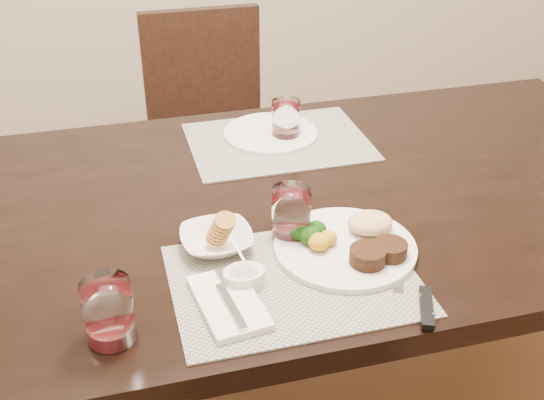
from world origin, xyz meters
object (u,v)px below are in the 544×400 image
object	(u,v)px
steak_knife	(419,298)
wine_glass_near	(291,216)
far_plate	(271,133)
cracker_bowl	(216,239)
chair_far	(210,127)
dinner_plate	(352,243)

from	to	relation	value
steak_knife	wine_glass_near	distance (m)	0.31
steak_knife	far_plate	size ratio (longest dim) A/B	1.01
cracker_bowl	wine_glass_near	world-z (taller)	wine_glass_near
chair_far	dinner_plate	size ratio (longest dim) A/B	3.16
wine_glass_near	far_plate	bearing A→B (deg)	80.13
cracker_bowl	far_plate	xyz separation A→B (m)	(0.24, 0.47, -0.01)
wine_glass_near	far_plate	distance (m)	0.48
dinner_plate	far_plate	bearing A→B (deg)	93.27
dinner_plate	steak_knife	world-z (taller)	dinner_plate
steak_knife	cracker_bowl	world-z (taller)	cracker_bowl
dinner_plate	wine_glass_near	xyz separation A→B (m)	(-0.10, 0.08, 0.03)
steak_knife	far_plate	bearing A→B (deg)	119.19
dinner_plate	steak_knife	xyz separation A→B (m)	(0.06, -0.18, -0.01)
steak_knife	cracker_bowl	distance (m)	0.41
cracker_bowl	wine_glass_near	distance (m)	0.16
dinner_plate	wine_glass_near	size ratio (longest dim) A/B	2.58
cracker_bowl	dinner_plate	bearing A→B (deg)	-16.82
cracker_bowl	far_plate	size ratio (longest dim) A/B	0.58
chair_far	steak_knife	xyz separation A→B (m)	(0.14, -1.35, 0.26)
chair_far	wine_glass_near	bearing A→B (deg)	-91.13
chair_far	dinner_plate	xyz separation A→B (m)	(0.08, -1.17, 0.27)
dinner_plate	wine_glass_near	bearing A→B (deg)	143.99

